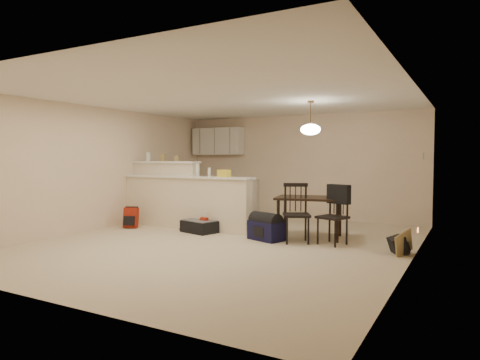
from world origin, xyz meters
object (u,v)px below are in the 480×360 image
Objects in this scene: black_daypack at (398,245)px; navy_duffel at (266,231)px; pendant_lamp at (310,129)px; suitcase at (199,227)px; dining_chair_far at (332,215)px; red_backpack at (131,218)px; dining_chair_near at (297,213)px; dining_table at (310,202)px.

navy_duffel is at bearing 62.48° from black_daypack.
black_daypack is (2.24, 0.01, -0.04)m from navy_duffel.
pendant_lamp reaches higher than suitcase.
dining_chair_far reaches higher than navy_duffel.
pendant_lamp is at bearing 28.68° from suitcase.
suitcase is 1.49m from navy_duffel.
red_backpack is (-1.57, -0.23, 0.09)m from suitcase.
dining_chair_near is 2.44× the size of red_backpack.
black_daypack is (1.08, -0.18, -0.37)m from dining_chair_far.
red_backpack is (-3.65, -0.75, -0.45)m from dining_table.
suitcase is 2.31× the size of black_daypack.
dining_chair_far is 4.22m from red_backpack.
dining_table is 0.99m from navy_duffel.
red_backpack is 5.29m from black_daypack.
dining_chair_near is (-0.04, -0.55, -1.48)m from pendant_lamp.
suitcase is at bearing 151.35° from dining_chair_near.
black_daypack is at bearing -20.07° from pendant_lamp.
black_daypack is (5.28, 0.15, -0.08)m from red_backpack.
dining_chair_near is at bearing -21.10° from red_backpack.
dining_chair_near is at bearing -106.24° from dining_table.
dining_table is 1.31× the size of dining_chair_near.
dining_table is 0.57m from dining_chair_near.
black_daypack is (3.72, -0.08, 0.01)m from suitcase.
black_daypack is at bearing -31.68° from dining_table.
navy_duffel is at bearing -151.90° from dining_chair_far.
dining_table reaches higher than suitcase.
pendant_lamp is 1.00× the size of navy_duffel.
dining_table is 0.71m from dining_chair_far.
dining_table reaches higher than black_daypack.
dining_chair_near is at bearing 13.91° from suitcase.
pendant_lamp is 1.64m from dining_chair_far.
dining_chair_near reaches higher than dining_table.
suitcase is 3.72m from black_daypack.
pendant_lamp is 2.11× the size of black_daypack.
dining_chair_near reaches higher than dining_chair_far.
dining_chair_far is 1.59× the size of navy_duffel.
dining_chair_near is at bearing 26.37° from navy_duffel.
dining_chair_far is 1.46× the size of suitcase.
pendant_lamp is 2.85m from suitcase.
pendant_lamp is 2.54m from black_daypack.
navy_duffel reaches higher than black_daypack.
suitcase is at bearing 61.04° from black_daypack.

